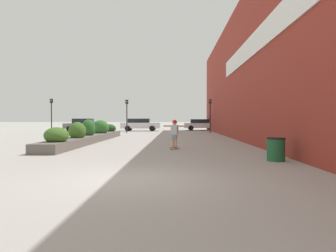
{
  "coord_description": "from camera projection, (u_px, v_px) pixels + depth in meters",
  "views": [
    {
      "loc": [
        1.12,
        -7.92,
        1.48
      ],
      "look_at": [
        0.46,
        18.95,
        0.9
      ],
      "focal_mm": 35.0,
      "sensor_mm": 36.0,
      "label": 1
    }
  ],
  "objects": [
    {
      "name": "building_wall_right",
      "position": [
        242.0,
        72.0,
        22.63
      ],
      "size": [
        0.67,
        45.5,
        9.48
      ],
      "color": "maroon",
      "rests_on": "ground_plane"
    },
    {
      "name": "planter_box",
      "position": [
        90.0,
        135.0,
        21.02
      ],
      "size": [
        1.26,
        15.48,
        1.46
      ],
      "color": "#605B54",
      "rests_on": "ground_plane"
    },
    {
      "name": "traffic_light_left",
      "position": [
        127.0,
        110.0,
        34.6
      ],
      "size": [
        0.28,
        0.3,
        3.52
      ],
      "color": "black",
      "rests_on": "ground_plane"
    },
    {
      "name": "traffic_light_far_left",
      "position": [
        51.0,
        110.0,
        34.92
      ],
      "size": [
        0.28,
        0.3,
        3.64
      ],
      "color": "black",
      "rests_on": "ground_plane"
    },
    {
      "name": "car_leftmost",
      "position": [
        269.0,
        124.0,
        41.82
      ],
      "size": [
        3.82,
        2.06,
        1.55
      ],
      "rotation": [
        0.0,
        0.0,
        1.57
      ],
      "color": "#BCBCC1",
      "rests_on": "ground_plane"
    },
    {
      "name": "car_center_right",
      "position": [
        140.0,
        124.0,
        40.5
      ],
      "size": [
        4.78,
        2.04,
        1.53
      ],
      "rotation": [
        0.0,
        0.0,
        -1.57
      ],
      "color": "silver",
      "rests_on": "ground_plane"
    },
    {
      "name": "skateboarder",
      "position": [
        175.0,
        131.0,
        16.09
      ],
      "size": [
        1.14,
        0.66,
        1.34
      ],
      "rotation": [
        0.0,
        0.0,
        -0.49
      ],
      "color": "tan",
      "rests_on": "skateboard"
    },
    {
      "name": "trash_bin",
      "position": [
        276.0,
        149.0,
        11.51
      ],
      "size": [
        0.65,
        0.65,
        0.82
      ],
      "color": "#1E5B33",
      "rests_on": "ground_plane"
    },
    {
      "name": "traffic_light_right",
      "position": [
        210.0,
        110.0,
        34.73
      ],
      "size": [
        0.28,
        0.3,
        3.58
      ],
      "color": "black",
      "rests_on": "ground_plane"
    },
    {
      "name": "ground_plane",
      "position": [
        130.0,
        180.0,
        7.97
      ],
      "size": [
        300.0,
        300.0,
        0.0
      ],
      "primitive_type": "plane",
      "color": "#A3A099"
    },
    {
      "name": "skateboard",
      "position": [
        175.0,
        148.0,
        16.1
      ],
      "size": [
        0.5,
        0.71,
        0.09
      ],
      "rotation": [
        0.0,
        0.0,
        -0.49
      ],
      "color": "maroon",
      "rests_on": "ground_plane"
    },
    {
      "name": "car_center_left",
      "position": [
        82.0,
        125.0,
        39.88
      ],
      "size": [
        4.13,
        1.92,
        1.53
      ],
      "rotation": [
        0.0,
        0.0,
        1.57
      ],
      "color": "slate",
      "rests_on": "ground_plane"
    },
    {
      "name": "car_rightmost",
      "position": [
        201.0,
        124.0,
        42.44
      ],
      "size": [
        4.34,
        1.93,
        1.45
      ],
      "rotation": [
        0.0,
        0.0,
        -1.57
      ],
      "color": "silver",
      "rests_on": "ground_plane"
    }
  ]
}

